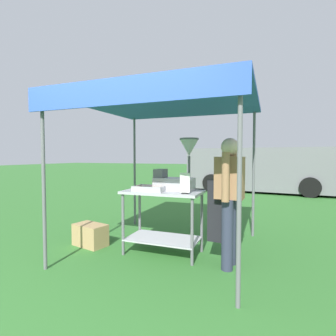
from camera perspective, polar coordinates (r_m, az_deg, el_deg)
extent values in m
plane|color=#33702D|center=(8.79, 10.11, -6.52)|extent=(70.00, 70.00, 0.00)
cylinder|color=slate|center=(3.54, -25.20, -2.84)|extent=(0.04, 0.04, 2.14)
cylinder|color=slate|center=(2.48, 15.09, -4.94)|extent=(0.04, 0.04, 2.14)
cylinder|color=slate|center=(5.41, -7.20, -0.81)|extent=(0.04, 0.04, 2.14)
cylinder|color=slate|center=(4.78, 17.94, -1.37)|extent=(0.04, 0.04, 2.14)
cube|color=blue|center=(3.94, -0.27, 13.92)|extent=(2.50, 2.52, 0.05)
cube|color=blue|center=(2.81, -9.90, 15.68)|extent=(2.50, 0.02, 0.24)
cube|color=#B7B7BC|center=(3.76, -1.10, -5.17)|extent=(1.10, 0.61, 0.04)
cube|color=#B7B7BC|center=(3.91, -1.09, -14.95)|extent=(1.01, 0.56, 0.02)
cylinder|color=slate|center=(3.84, -9.67, -11.88)|extent=(0.04, 0.04, 0.86)
cylinder|color=slate|center=(3.45, 5.21, -13.51)|extent=(0.04, 0.04, 0.86)
cylinder|color=slate|center=(4.27, -6.12, -10.36)|extent=(0.04, 0.04, 0.86)
cylinder|color=slate|center=(3.93, 7.28, -11.51)|extent=(0.04, 0.04, 0.86)
cube|color=#B7B7BC|center=(3.74, -3.84, -4.83)|extent=(0.44, 0.31, 0.01)
cube|color=#B7B7BC|center=(3.61, -4.83, -4.55)|extent=(0.44, 0.01, 0.06)
cube|color=#B7B7BC|center=(3.87, -2.92, -4.04)|extent=(0.44, 0.01, 0.06)
cube|color=#B7B7BC|center=(3.83, -6.78, -4.13)|extent=(0.01, 0.31, 0.06)
cube|color=#B7B7BC|center=(3.65, -0.76, -4.44)|extent=(0.01, 0.31, 0.06)
torus|color=gold|center=(3.72, -2.56, -4.58)|extent=(0.11, 0.11, 0.03)
torus|color=gold|center=(3.70, -3.63, -4.63)|extent=(0.11, 0.11, 0.03)
torus|color=gold|center=(3.86, -5.26, -4.32)|extent=(0.10, 0.10, 0.03)
torus|color=gold|center=(3.79, -5.52, -4.45)|extent=(0.11, 0.11, 0.03)
torus|color=gold|center=(3.70, -5.99, -4.63)|extent=(0.08, 0.08, 0.03)
torus|color=gold|center=(3.58, -2.05, -4.86)|extent=(0.08, 0.08, 0.03)
torus|color=gold|center=(3.78, -1.77, -4.48)|extent=(0.10, 0.10, 0.03)
torus|color=gold|center=(3.77, -3.54, -4.49)|extent=(0.09, 0.09, 0.03)
torus|color=gold|center=(3.70, -1.28, -4.62)|extent=(0.09, 0.09, 0.03)
cube|color=#B7B7BC|center=(3.78, 1.34, -3.47)|extent=(0.56, 0.28, 0.18)
cube|color=slate|center=(3.84, -1.61, -1.13)|extent=(0.14, 0.22, 0.12)
cylinder|color=slate|center=(3.69, 4.56, 0.20)|extent=(0.04, 0.04, 0.31)
cone|color=#B7B7BC|center=(3.69, 4.57, 4.34)|extent=(0.25, 0.25, 0.22)
cylinder|color=slate|center=(3.70, 4.58, 6.25)|extent=(0.27, 0.27, 0.02)
cube|color=black|center=(3.45, 3.64, -5.43)|extent=(0.08, 0.05, 0.02)
cube|color=white|center=(3.44, 3.65, -3.19)|extent=(0.13, 0.02, 0.26)
cylinder|color=#2D3347|center=(3.39, 12.63, -13.90)|extent=(0.14, 0.14, 0.86)
cylinder|color=#2D3347|center=(3.58, 13.34, -13.02)|extent=(0.14, 0.14, 0.86)
cube|color=#9E704C|center=(3.36, 13.11, -2.06)|extent=(0.35, 0.24, 0.52)
cube|color=black|center=(3.45, 11.06, -9.17)|extent=(0.32, 0.04, 0.80)
cylinder|color=#9E704C|center=(3.14, 12.29, -1.90)|extent=(0.10, 0.10, 0.58)
cylinder|color=#9E704C|center=(3.57, 13.85, -1.38)|extent=(0.10, 0.10, 0.58)
sphere|color=beige|center=(3.35, 13.18, 4.43)|extent=(0.22, 0.22, 0.22)
cube|color=tan|center=(4.40, -16.38, -13.64)|extent=(0.57, 0.41, 0.33)
cube|color=slate|center=(11.02, 19.29, -0.13)|extent=(5.62, 2.37, 1.60)
cube|color=#1E2833|center=(11.46, 8.64, 2.09)|extent=(0.24, 1.62, 0.70)
cylinder|color=black|center=(10.49, 9.38, -3.16)|extent=(0.70, 0.30, 0.68)
cylinder|color=black|center=(12.28, 11.86, -2.34)|extent=(0.70, 0.30, 0.68)
cylinder|color=black|center=(10.07, 28.27, -3.68)|extent=(0.70, 0.30, 0.68)
cylinder|color=black|center=(11.92, 27.90, -2.74)|extent=(0.70, 0.30, 0.68)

